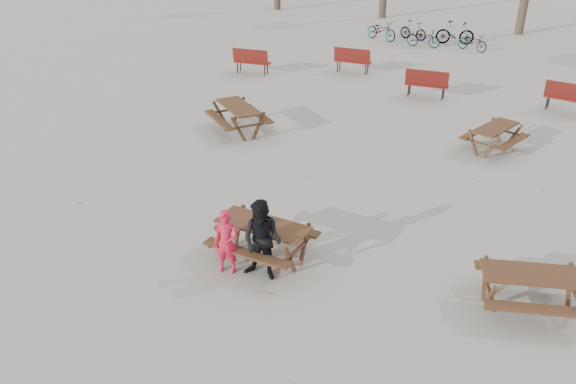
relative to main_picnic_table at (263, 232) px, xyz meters
The scene contains 13 objects.
ground 0.59m from the main_picnic_table, ahead, with size 80.00×80.00×0.00m, color gray.
main_picnic_table is the anchor object (origin of this frame).
food_tray 0.29m from the main_picnic_table, 70.36° to the right, with size 0.18×0.11×0.04m, color silver.
bread_roll 0.33m from the main_picnic_table, 70.36° to the right, with size 0.14×0.06×0.05m, color tan.
soda_bottle 0.33m from the main_picnic_table, 126.64° to the right, with size 0.07×0.07×0.17m.
child 0.80m from the main_picnic_table, 116.77° to the right, with size 0.47×0.31×1.29m, color red.
adult 0.66m from the main_picnic_table, 59.60° to the right, with size 0.77×0.60×1.58m, color black.
picnic_table_east 4.86m from the main_picnic_table, 10.26° to the left, with size 1.70×1.37×0.73m, color #3C2716, non-canonical shape.
picnic_table_north 6.91m from the main_picnic_table, 127.22° to the left, with size 1.88×1.51×0.81m, color #3C2716, non-canonical shape.
picnic_table_far 8.26m from the main_picnic_table, 69.64° to the left, with size 1.62×1.31×0.70m, color #3C2716, non-canonical shape.
park_bench_row 12.20m from the main_picnic_table, 98.05° to the left, with size 13.27×2.77×1.03m.
bicycle_row 20.07m from the main_picnic_table, 97.62° to the left, with size 6.33×2.13×1.10m.
fallen_leaves 2.62m from the main_picnic_table, 78.69° to the left, with size 11.00×11.00×0.01m, color #BE712D, non-canonical shape.
Camera 1 is at (4.86, -7.84, 6.23)m, focal length 35.00 mm.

